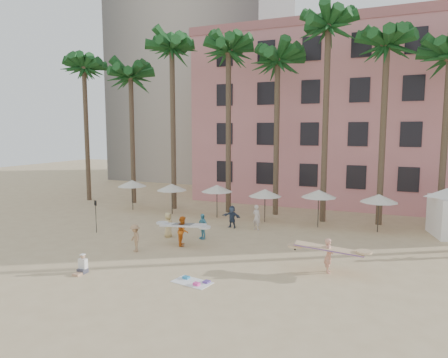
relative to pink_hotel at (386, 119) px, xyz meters
name	(u,v)px	position (x,y,z in m)	size (l,w,h in m)	color
ground	(206,281)	(-7.00, -26.00, -8.00)	(120.00, 120.00, 0.00)	#D1B789
pink_hotel	(386,119)	(0.00, 0.00, 0.00)	(35.00, 14.00, 16.00)	pink
grey_tower	(205,3)	(-25.00, 12.00, 17.00)	(22.00, 18.00, 50.00)	#A89E8E
palm_row	(295,51)	(-6.49, -11.00, 4.97)	(44.40, 5.40, 16.30)	brown
umbrella_row	(240,190)	(-10.00, -13.50, -5.67)	(22.50, 2.70, 2.73)	#332B23
beach_towel	(193,282)	(-7.47, -26.39, -7.97)	(1.95, 1.30, 0.14)	white
carrier_yellow	(329,253)	(-1.98, -22.66, -7.03)	(3.30, 0.99, 1.70)	#DE957D
carrier_white	(183,230)	(-10.76, -21.33, -7.04)	(2.88, 1.06, 1.79)	orange
beachgoers	(251,228)	(-7.31, -18.75, -7.16)	(18.05, 8.38, 1.85)	beige
paddle	(96,212)	(-17.63, -20.97, -6.59)	(0.18, 0.04, 2.23)	black
seated_man	(82,267)	(-13.02, -27.42, -7.68)	(0.41, 0.72, 0.93)	#3F3F4C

